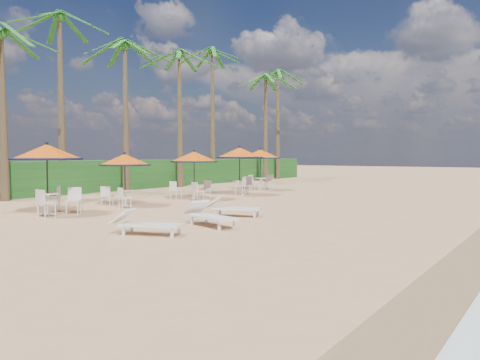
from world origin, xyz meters
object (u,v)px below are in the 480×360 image
Objects in this scene: station_2 at (194,163)px; station_4 at (261,158)px; station_3 at (240,157)px; station_0 at (49,161)px; lounger_far at (231,207)px; station_1 at (124,165)px; lounger_mid at (208,214)px; lounger_near at (144,223)px.

station_4 reaches higher than station_2.
station_3 reaches higher than station_4.
station_0 is 6.70m from lounger_far.
station_2 is (0.53, 3.82, 0.03)m from station_1.
station_2 reaches higher than lounger_mid.
station_4 is at bearing 95.41° from station_2.
station_1 is 0.86× the size of station_3.
station_4 is 14.61m from lounger_mid.
station_4 is at bearing 105.32° from station_3.
station_3 reaches higher than station_1.
station_0 is at bearing -94.22° from station_2.
station_0 is 14.10m from station_4.
station_2 is at bearing 85.78° from station_0.
station_4 is (-0.12, 10.68, 0.24)m from station_1.
station_0 is 1.30× the size of lounger_near.
station_2 reaches higher than station_1.
station_0 is 1.22× the size of lounger_mid.
station_4 is 1.28× the size of lounger_near.
lounger_far is at bearing -56.87° from station_3.
station_4 is (-0.12, 14.10, 0.05)m from station_0.
station_3 is 1.31× the size of lounger_near.
station_4 is 16.45m from lounger_near.
station_3 is at bearing -74.68° from station_4.
lounger_far is (5.09, -3.96, -1.42)m from station_2.
station_0 is at bearing -94.53° from station_3.
lounger_mid is at bearing 58.48° from lounger_near.
station_1 is 1.11× the size of lounger_far.
station_3 is at bearing 137.55° from lounger_mid.
station_2 reaches higher than lounger_far.
station_2 is 1.18× the size of lounger_far.
lounger_mid is (6.37, 1.11, -1.56)m from station_0.
station_0 reaches higher than station_4.
station_1 is 7.24m from station_3.
station_2 is at bearing -95.19° from station_3.
station_3 is (0.83, 7.19, 0.29)m from station_1.
station_0 is 6.66m from lounger_mid.
lounger_near is (5.99, -1.09, -1.58)m from station_0.
station_2 is at bearing 122.20° from lounger_far.
station_4 is 1.27× the size of lounger_far.
station_0 is at bearing -90.10° from station_1.
station_0 is 7.26m from station_2.
lounger_near is at bearing -37.00° from station_1.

